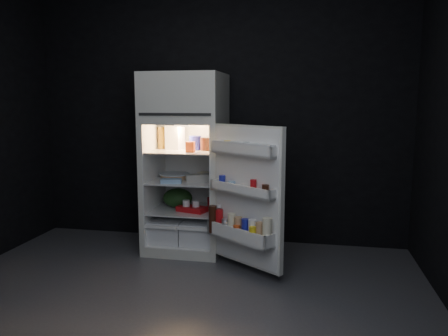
% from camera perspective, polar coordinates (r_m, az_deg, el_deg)
% --- Properties ---
extents(floor, '(4.00, 3.40, 0.00)m').
position_cam_1_polar(floor, '(3.40, -7.09, -17.64)').
color(floor, '#4A4A4E').
rests_on(floor, ground).
extents(wall_back, '(4.00, 0.00, 2.70)m').
position_cam_1_polar(wall_back, '(4.70, -0.86, 6.78)').
color(wall_back, black).
rests_on(wall_back, ground).
extents(refrigerator, '(0.76, 0.71, 1.78)m').
position_cam_1_polar(refrigerator, '(4.42, -4.92, 1.50)').
color(refrigerator, silver).
rests_on(refrigerator, ground).
extents(fridge_door, '(0.70, 0.56, 1.22)m').
position_cam_1_polar(fridge_door, '(3.75, 2.76, -4.14)').
color(fridge_door, silver).
rests_on(fridge_door, ground).
extents(milk_jug, '(0.18, 0.18, 0.24)m').
position_cam_1_polar(milk_jug, '(4.46, -6.41, 4.00)').
color(milk_jug, white).
rests_on(milk_jug, refrigerator).
extents(mayo_jar, '(0.16, 0.16, 0.14)m').
position_cam_1_polar(mayo_jar, '(4.37, -3.78, 3.28)').
color(mayo_jar, '#1B2095').
rests_on(mayo_jar, refrigerator).
extents(jam_jar, '(0.12, 0.12, 0.13)m').
position_cam_1_polar(jam_jar, '(4.30, -2.49, 3.13)').
color(jam_jar, black).
rests_on(jam_jar, refrigerator).
extents(amber_bottle, '(0.08, 0.08, 0.22)m').
position_cam_1_polar(amber_bottle, '(4.52, -8.16, 3.91)').
color(amber_bottle, '#A8781A').
rests_on(amber_bottle, refrigerator).
extents(small_carton, '(0.08, 0.06, 0.10)m').
position_cam_1_polar(small_carton, '(4.19, -4.43, 2.77)').
color(small_carton, '#CC4818').
rests_on(small_carton, refrigerator).
extents(egg_carton, '(0.27, 0.19, 0.07)m').
position_cam_1_polar(egg_carton, '(4.31, -3.29, -1.29)').
color(egg_carton, gray).
rests_on(egg_carton, refrigerator).
extents(pie, '(0.31, 0.31, 0.04)m').
position_cam_1_polar(pie, '(4.51, -6.48, -1.08)').
color(pie, tan).
rests_on(pie, refrigerator).
extents(flat_package, '(0.21, 0.14, 0.04)m').
position_cam_1_polar(flat_package, '(4.25, -6.90, -1.68)').
color(flat_package, '#83A7CA').
rests_on(flat_package, refrigerator).
extents(wrapped_pkg, '(0.15, 0.14, 0.05)m').
position_cam_1_polar(wrapped_pkg, '(4.56, -2.50, -0.86)').
color(wrapped_pkg, beige).
rests_on(wrapped_pkg, refrigerator).
extents(produce_bag, '(0.33, 0.29, 0.20)m').
position_cam_1_polar(produce_bag, '(4.52, -6.07, -3.91)').
color(produce_bag, '#193815').
rests_on(produce_bag, refrigerator).
extents(yogurt_tray, '(0.32, 0.23, 0.05)m').
position_cam_1_polar(yogurt_tray, '(4.36, -4.20, -5.35)').
color(yogurt_tray, '#B80F14').
rests_on(yogurt_tray, refrigerator).
extents(small_can_red, '(0.09, 0.09, 0.09)m').
position_cam_1_polar(small_can_red, '(4.57, -1.78, -4.41)').
color(small_can_red, '#B80F14').
rests_on(small_can_red, refrigerator).
extents(small_can_silver, '(0.08, 0.08, 0.09)m').
position_cam_1_polar(small_can_silver, '(4.55, -1.03, -4.47)').
color(small_can_silver, '#B9B9BD').
rests_on(small_can_silver, refrigerator).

